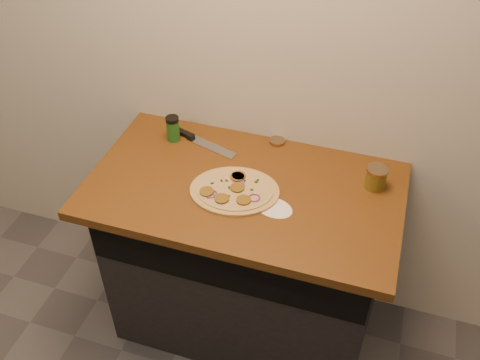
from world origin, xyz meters
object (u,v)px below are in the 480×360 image
(pizza, at_px, (234,190))
(chefs_knife, at_px, (195,139))
(spice_shaker, at_px, (173,128))
(salsa_jar, at_px, (376,178))

(pizza, distance_m, chefs_knife, 0.37)
(pizza, distance_m, spice_shaker, 0.42)
(pizza, bearing_deg, chefs_knife, 135.04)
(pizza, xyz_separation_m, salsa_jar, (0.50, 0.19, 0.04))
(pizza, xyz_separation_m, chefs_knife, (-0.26, 0.26, -0.00))
(salsa_jar, xyz_separation_m, spice_shaker, (-0.85, 0.04, 0.01))
(chefs_knife, height_order, salsa_jar, salsa_jar)
(pizza, relative_size, chefs_knife, 1.16)
(chefs_knife, distance_m, salsa_jar, 0.76)
(salsa_jar, bearing_deg, spice_shaker, 177.02)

